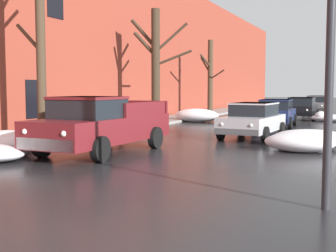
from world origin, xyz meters
The scene contains 16 objects.
left_sidewalk_slab centered at (-5.64, 18.00, 0.07)m, with size 2.47×80.00×0.15m, color gray.
brick_townhouse_facade centered at (-7.37, 17.99, 4.72)m, with size 0.63×80.00×9.45m.
snow_bank_near_corner_left centered at (-4.36, 7.74, 0.35)m, with size 2.12×1.25×0.73m.
snow_bank_along_left_kerb centered at (3.93, 12.90, 0.31)m, with size 2.62×1.48×0.63m.
snow_bank_near_corner_right centered at (3.76, 11.77, 0.30)m, with size 2.19×1.23×0.61m.
snow_bank_along_right_kerb centered at (-3.64, 22.37, 0.39)m, with size 2.68×1.49×0.80m.
snow_bank_far_right_pile centered at (3.51, 25.78, 0.24)m, with size 2.43×0.99×0.62m.
bare_tree_second_along_sidewalk centered at (-4.32, 9.21, 4.01)m, with size 2.89×2.87×7.49m.
bare_tree_mid_block centered at (-4.37, 18.17, 3.27)m, with size 3.38×1.59×6.01m.
bare_tree_far_down_block centered at (-4.34, 26.83, 2.74)m, with size 2.17×2.31×5.29m.
pickup_truck_maroon_approaching_near_lane centered at (-1.92, 9.05, 0.88)m, with size 2.40×5.48×1.76m.
sedan_silver_parked_kerbside_close centered at (1.41, 15.16, 0.75)m, with size 2.12×4.15×1.42m.
sedan_darkblue_parked_kerbside_mid centered at (1.22, 21.04, 0.75)m, with size 2.08×4.01×1.42m.
sedan_black_parked_far_down_block centered at (1.66, 27.69, 0.75)m, with size 2.00×4.11×1.42m.
sedan_grey_queued_behind_truck centered at (1.95, 35.17, 0.75)m, with size 2.06×4.17×1.42m.
street_lamp_post centered at (5.05, 4.94, 3.28)m, with size 0.44×0.24×5.85m.
Camera 1 is at (5.64, -2.84, 2.00)m, focal length 48.40 mm.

